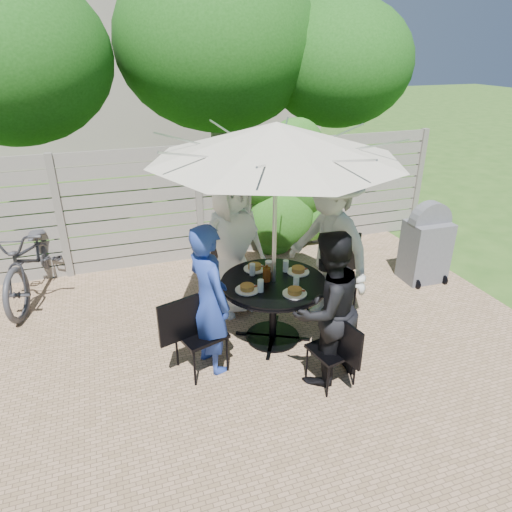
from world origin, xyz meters
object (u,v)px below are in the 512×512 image
object	(u,v)px
plate_back	(255,267)
plate_right	(298,270)
glass_left	(261,286)
glass_back	(252,269)
chair_front	(332,363)
glass_right	(286,266)
chair_right	(333,292)
syrup_jug	(267,274)
person_left	(209,300)
bicycle	(34,257)
umbrella	(276,141)
patio_table	(273,299)
plate_front	(295,292)
person_right	(329,247)
coffee_cup	(269,267)
person_back	(232,245)
person_front	(326,309)
glass_front	(296,282)
plate_left	(247,288)
chair_left	(200,348)
chair_back	(228,287)
bbq_grill	(426,246)

from	to	relation	value
plate_back	plate_right	world-z (taller)	same
plate_back	glass_left	world-z (taller)	glass_left
glass_back	chair_front	bearing A→B (deg)	-67.63
glass_left	glass_right	size ratio (longest dim) A/B	1.00
chair_right	syrup_jug	bearing A→B (deg)	-6.85
person_left	bicycle	size ratio (longest dim) A/B	0.79
chair_front	chair_right	size ratio (longest dim) A/B	0.83
glass_left	syrup_jug	distance (m)	0.25
umbrella	glass_right	distance (m)	1.50
patio_table	plate_front	world-z (taller)	plate_front
glass_right	person_right	bearing A→B (deg)	7.11
glass_left	glass_right	xyz separation A→B (m)	(0.43, 0.36, 0.00)
person_left	coffee_cup	xyz separation A→B (m)	(0.82, 0.49, 0.01)
person_back	person_front	distance (m)	1.66
plate_front	coffee_cup	size ratio (longest dim) A/B	2.17
person_right	coffee_cup	distance (m)	0.77
glass_front	glass_right	xyz separation A→B (m)	(0.04, 0.39, 0.00)
plate_left	patio_table	bearing A→B (deg)	17.53
coffee_cup	patio_table	bearing A→B (deg)	-96.92
chair_left	chair_front	bearing A→B (deg)	-44.78
glass_front	plate_right	bearing A→B (deg)	63.03
chair_left	bicycle	size ratio (longest dim) A/B	0.45
coffee_cup	glass_back	bearing A→B (deg)	-173.41
glass_left	chair_back	bearing A→B (deg)	93.94
syrup_jug	coffee_cup	world-z (taller)	syrup_jug
person_left	glass_back	world-z (taller)	person_left
glass_back	glass_right	bearing A→B (deg)	-5.47
umbrella	coffee_cup	world-z (taller)	umbrella
chair_front	bicycle	bearing A→B (deg)	32.89
person_left	glass_front	bearing A→B (deg)	-105.52
chair_front	glass_right	distance (m)	1.25
glass_front	glass_right	bearing A→B (deg)	84.53
chair_right	plate_left	size ratio (longest dim) A/B	3.84
umbrella	chair_back	size ratio (longest dim) A/B	3.57
bbq_grill	chair_right	bearing A→B (deg)	-165.15
umbrella	person_back	bearing A→B (deg)	107.53
chair_left	chair_right	distance (m)	1.93
bicycle	bbq_grill	xyz separation A→B (m)	(5.28, -1.37, 0.00)
person_left	plate_right	size ratio (longest dim) A/B	6.31
person_left	bicycle	distance (m)	3.00
glass_back	bbq_grill	distance (m)	2.83
plate_front	glass_front	world-z (taller)	glass_front
person_front	syrup_jug	bearing A→B (deg)	-86.10
plate_left	person_back	bearing A→B (deg)	84.08
person_left	bbq_grill	distance (m)	3.53
person_front	plate_front	xyz separation A→B (m)	(-0.14, 0.45, -0.02)
person_right	glass_back	world-z (taller)	person_right
person_right	glass_front	xyz separation A→B (m)	(-0.61, -0.47, -0.13)
syrup_jug	bicycle	bearing A→B (deg)	142.10
person_back	plate_back	bearing A→B (deg)	-90.00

